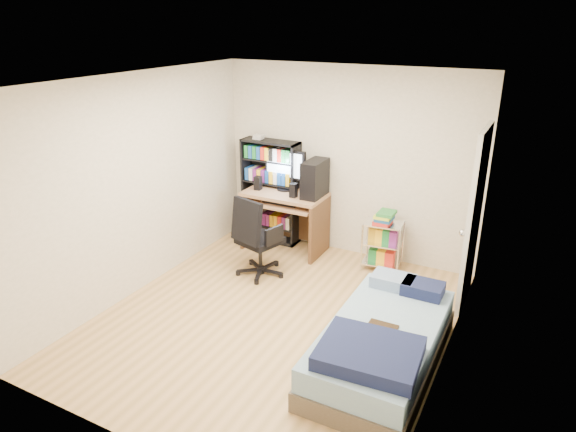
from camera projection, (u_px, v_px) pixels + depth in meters
The scene contains 7 objects.
room at pixel (273, 210), 5.07m from camera, with size 3.58×4.08×2.58m.
media_shelf at pixel (271, 190), 7.23m from camera, with size 0.82×0.27×1.53m.
computer_desk at pixel (294, 198), 6.94m from camera, with size 1.10×0.64×1.39m.
office_chair at pixel (258, 251), 6.36m from camera, with size 0.76×0.76×1.03m.
wire_cart at pixel (383, 232), 6.46m from camera, with size 0.51×0.39×0.78m.
bed at pixel (382, 344), 4.70m from camera, with size 0.95×1.91×0.54m.
door at pixel (474, 219), 5.53m from camera, with size 0.12×0.80×2.00m.
Camera 1 is at (2.33, -4.14, 3.04)m, focal length 32.00 mm.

